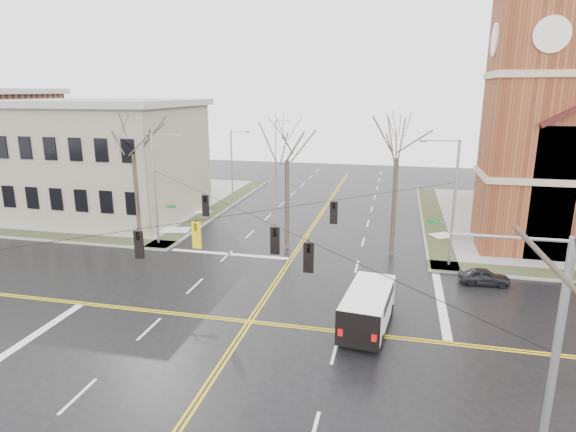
% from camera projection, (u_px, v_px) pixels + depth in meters
% --- Properties ---
extents(ground, '(120.00, 120.00, 0.00)m').
position_uv_depth(ground, '(250.00, 322.00, 26.56)').
color(ground, black).
rests_on(ground, ground).
extents(sidewalks, '(80.00, 80.00, 0.17)m').
position_uv_depth(sidewalks, '(250.00, 320.00, 26.54)').
color(sidewalks, gray).
rests_on(sidewalks, ground).
extents(road_markings, '(100.00, 100.00, 0.01)m').
position_uv_depth(road_markings, '(250.00, 322.00, 26.56)').
color(road_markings, gold).
rests_on(road_markings, ground).
extents(civic_building_a, '(18.00, 14.00, 11.00)m').
position_uv_depth(civic_building_a, '(100.00, 160.00, 48.80)').
color(civic_building_a, gray).
rests_on(civic_building_a, ground).
extents(signal_pole_ne, '(2.75, 0.22, 9.00)m').
position_uv_depth(signal_pole_ne, '(452.00, 200.00, 33.68)').
color(signal_pole_ne, gray).
rests_on(signal_pole_ne, ground).
extents(signal_pole_nw, '(2.75, 0.22, 9.00)m').
position_uv_depth(signal_pole_nw, '(157.00, 186.00, 38.61)').
color(signal_pole_nw, gray).
rests_on(signal_pole_nw, ground).
extents(signal_pole_se, '(2.75, 0.22, 9.00)m').
position_uv_depth(signal_pole_se, '(541.00, 397.00, 12.00)').
color(signal_pole_se, gray).
rests_on(signal_pole_se, ground).
extents(span_wires, '(23.02, 23.02, 0.03)m').
position_uv_depth(span_wires, '(247.00, 213.00, 24.99)').
color(span_wires, black).
rests_on(span_wires, ground).
extents(traffic_signals, '(8.21, 8.26, 1.30)m').
position_uv_depth(traffic_signals, '(244.00, 230.00, 24.55)').
color(traffic_signals, black).
rests_on(traffic_signals, ground).
extents(streetlight_north_a, '(2.30, 0.20, 8.00)m').
position_uv_depth(streetlight_north_a, '(233.00, 163.00, 54.14)').
color(streetlight_north_a, gray).
rests_on(streetlight_north_a, ground).
extents(streetlight_north_b, '(2.30, 0.20, 8.00)m').
position_uv_depth(streetlight_north_b, '(277.00, 144.00, 72.99)').
color(streetlight_north_b, gray).
rests_on(streetlight_north_b, ground).
extents(cargo_van, '(2.80, 5.85, 2.14)m').
position_uv_depth(cargo_van, '(369.00, 305.00, 25.70)').
color(cargo_van, white).
rests_on(cargo_van, ground).
extents(parked_car_a, '(3.27, 1.46, 1.09)m').
position_uv_depth(parked_car_a, '(484.00, 277.00, 31.55)').
color(parked_car_a, black).
rests_on(parked_car_a, ground).
extents(tree_nw_far, '(4.00, 4.00, 10.64)m').
position_uv_depth(tree_nw_far, '(133.00, 148.00, 39.92)').
color(tree_nw_far, '#382F24').
rests_on(tree_nw_far, ground).
extents(tree_nw_near, '(4.00, 4.00, 10.43)m').
position_uv_depth(tree_nw_near, '(287.00, 154.00, 37.31)').
color(tree_nw_near, '#382F24').
rests_on(tree_nw_near, ground).
extents(tree_ne, '(4.00, 4.00, 11.00)m').
position_uv_depth(tree_ne, '(397.00, 152.00, 35.64)').
color(tree_ne, '#382F24').
rests_on(tree_ne, ground).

